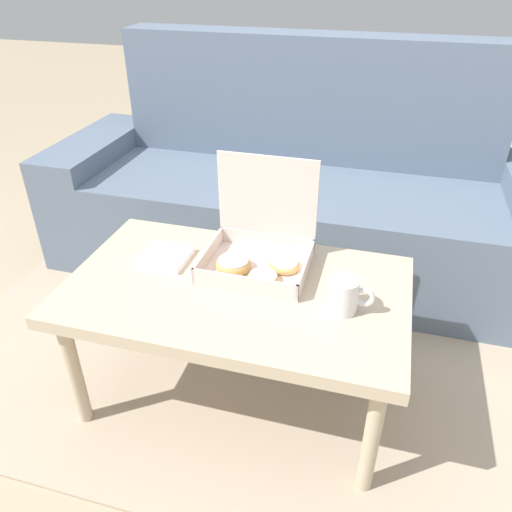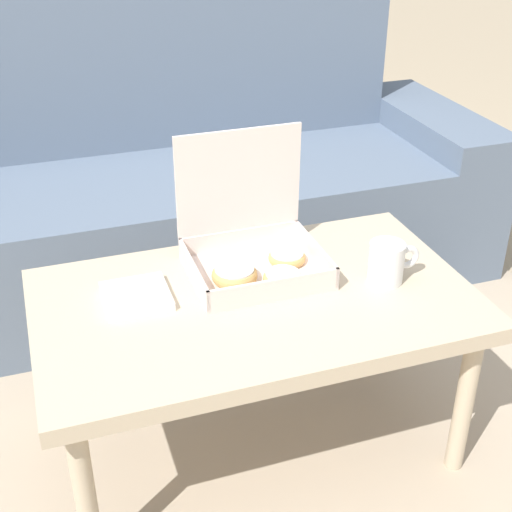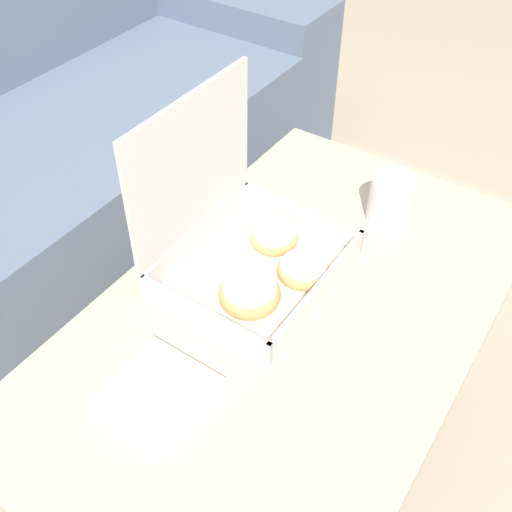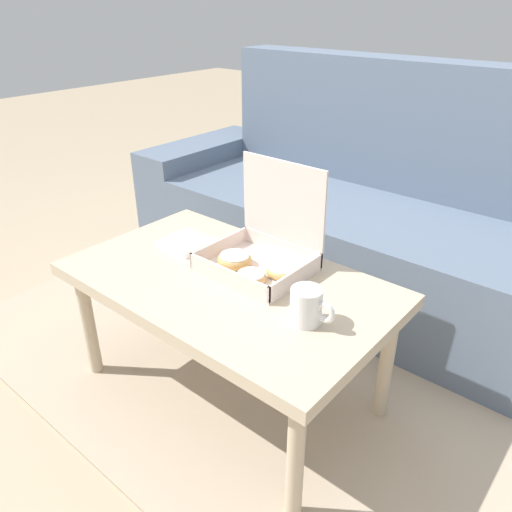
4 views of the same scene
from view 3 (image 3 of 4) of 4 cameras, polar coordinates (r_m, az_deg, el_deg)
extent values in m
plane|color=tan|center=(1.44, -2.00, -14.79)|extent=(12.00, 12.00, 0.00)
cube|color=tan|center=(1.56, -11.14, -9.15)|extent=(2.31, 1.83, 0.01)
cube|color=slate|center=(1.60, -20.85, 1.19)|extent=(1.71, 0.55, 0.44)
cube|color=slate|center=(2.19, -2.96, 17.73)|extent=(0.24, 0.75, 0.53)
cube|color=#C6B293|center=(1.05, 3.29, -5.89)|extent=(1.00, 0.59, 0.04)
cylinder|color=#C6B293|center=(1.46, 20.20, -4.26)|extent=(0.04, 0.04, 0.41)
cylinder|color=#C6B293|center=(1.18, -20.39, -21.48)|extent=(0.04, 0.04, 0.41)
cylinder|color=#C6B293|center=(1.56, 4.04, 2.76)|extent=(0.04, 0.04, 0.41)
cube|color=silver|center=(1.08, 0.00, -1.75)|extent=(0.32, 0.26, 0.01)
cube|color=silver|center=(1.02, 5.99, -3.48)|extent=(0.32, 0.01, 0.05)
cube|color=silver|center=(1.12, -5.44, 1.92)|extent=(0.32, 0.01, 0.05)
cube|color=silver|center=(0.98, -5.06, -5.90)|extent=(0.01, 0.26, 0.05)
cube|color=silver|center=(1.16, 4.26, 3.78)|extent=(0.01, 0.26, 0.05)
cube|color=silver|center=(1.02, -6.11, 8.51)|extent=(0.32, 0.01, 0.26)
torus|color=tan|center=(1.02, -0.61, -3.66)|extent=(0.11, 0.11, 0.04)
cylinder|color=white|center=(1.01, -0.62, -3.25)|extent=(0.09, 0.09, 0.02)
torus|color=tan|center=(1.13, 1.74, 1.78)|extent=(0.09, 0.09, 0.03)
cylinder|color=white|center=(1.12, 1.75, 2.08)|extent=(0.08, 0.08, 0.01)
torus|color=tan|center=(1.07, 4.49, -1.33)|extent=(0.09, 0.09, 0.03)
cylinder|color=white|center=(1.06, 4.51, -1.02)|extent=(0.08, 0.08, 0.01)
cylinder|color=white|center=(1.20, 12.67, 5.28)|extent=(0.08, 0.08, 0.10)
torus|color=white|center=(1.24, 13.80, 6.79)|extent=(0.06, 0.02, 0.06)
cube|color=white|center=(0.93, -9.32, -12.81)|extent=(0.15, 0.15, 0.02)
camera|label=1|loc=(1.26, 80.42, 13.53)|focal=35.00mm
camera|label=2|loc=(0.99, 112.65, -12.57)|focal=50.00mm
camera|label=4|loc=(1.62, 63.95, 22.28)|focal=35.00mm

